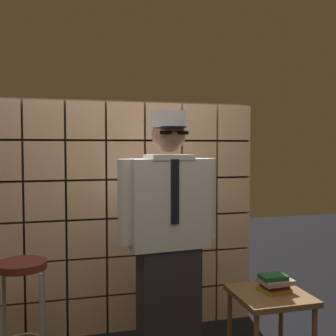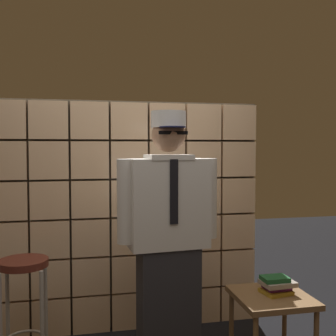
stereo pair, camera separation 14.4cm
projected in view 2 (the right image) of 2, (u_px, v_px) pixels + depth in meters
name	position (u px, v px, depth m)	size (l,w,h in m)	color
glass_block_wall	(129.00, 217.00, 3.50)	(2.33, 0.10, 2.00)	#E0B78C
standing_person	(169.00, 237.00, 2.83)	(0.73, 0.33, 1.83)	#28282D
bar_stool	(24.00, 289.00, 2.80)	(0.34, 0.34, 0.81)	#592319
side_table	(272.00, 304.00, 2.89)	(0.52, 0.52, 0.53)	brown
book_stack	(276.00, 285.00, 2.90)	(0.24, 0.20, 0.13)	olive
coffee_mug	(283.00, 285.00, 2.94)	(0.13, 0.08, 0.09)	black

